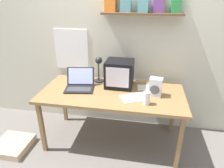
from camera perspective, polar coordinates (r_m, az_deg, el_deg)
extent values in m
plane|color=slate|center=(2.76, 0.00, -15.58)|extent=(12.00, 12.00, 0.00)
cube|color=beige|center=(2.65, 1.97, 14.08)|extent=(5.60, 0.06, 2.60)
cube|color=white|center=(2.83, -11.47, 9.62)|extent=(0.47, 0.01, 0.55)
cube|color=brown|center=(2.47, 8.50, 19.27)|extent=(0.94, 0.18, 0.02)
cube|color=orange|center=(2.54, -0.43, 22.78)|extent=(0.13, 0.11, 0.25)
cube|color=#5B9AA1|center=(2.50, 3.98, 22.61)|extent=(0.13, 0.12, 0.24)
cube|color=#59A2A5|center=(2.48, 8.91, 21.57)|extent=(0.12, 0.14, 0.17)
cube|color=#76428F|center=(2.49, 13.24, 21.47)|extent=(0.12, 0.12, 0.19)
cube|color=#2C8945|center=(2.50, 17.96, 21.69)|extent=(0.10, 0.13, 0.25)
cube|color=olive|center=(2.37, 0.00, -2.58)|extent=(1.68, 0.79, 0.03)
cube|color=olive|center=(2.54, -19.40, -11.60)|extent=(0.04, 0.05, 0.68)
cube|color=olive|center=(2.30, 18.68, -15.79)|extent=(0.04, 0.05, 0.68)
cube|color=olive|center=(3.04, -13.52, -4.51)|extent=(0.04, 0.05, 0.68)
cube|color=olive|center=(2.84, 17.07, -7.16)|extent=(0.04, 0.05, 0.68)
cube|color=black|center=(2.45, 2.14, 2.97)|extent=(0.34, 0.30, 0.33)
cube|color=silver|center=(2.31, 1.52, 1.81)|extent=(0.27, 0.01, 0.24)
cube|color=black|center=(2.44, -9.36, -1.50)|extent=(0.37, 0.27, 0.02)
cube|color=#38383A|center=(2.42, -9.44, -1.46)|extent=(0.30, 0.16, 0.00)
cube|color=black|center=(2.52, -8.96, 2.28)|extent=(0.34, 0.13, 0.21)
cube|color=#B4C2F1|center=(2.52, -8.96, 2.28)|extent=(0.31, 0.12, 0.19)
cylinder|color=#232326|center=(2.65, -3.77, 0.96)|extent=(0.13, 0.13, 0.01)
cylinder|color=#232326|center=(2.59, -3.86, 4.04)|extent=(0.02, 0.02, 0.29)
sphere|color=#232326|center=(2.50, -3.83, 6.74)|extent=(0.09, 0.09, 0.09)
cylinder|color=white|center=(2.11, 9.85, -4.02)|extent=(0.07, 0.07, 0.14)
cylinder|color=orange|center=(2.11, 9.81, -4.49)|extent=(0.06, 0.06, 0.10)
cube|color=silver|center=(2.29, 12.34, -0.83)|extent=(0.16, 0.12, 0.21)
cylinder|color=#4C4C51|center=(2.24, 12.11, -1.63)|extent=(0.11, 0.02, 0.11)
cube|color=white|center=(2.50, 9.93, -1.01)|extent=(0.25, 0.19, 0.00)
cube|color=white|center=(2.25, 6.39, -3.84)|extent=(0.35, 0.31, 0.00)
cube|color=white|center=(2.71, -8.37, 1.12)|extent=(0.31, 0.25, 0.00)
cube|color=tan|center=(2.90, -26.50, -15.35)|extent=(0.42, 0.42, 0.09)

